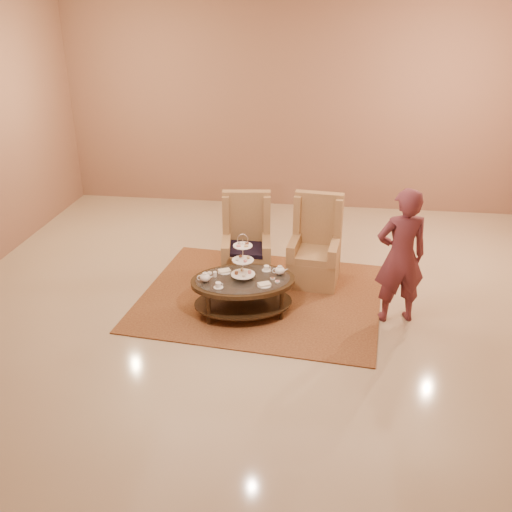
# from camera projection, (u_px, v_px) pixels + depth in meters

# --- Properties ---
(ground) EXTENTS (8.00, 8.00, 0.00)m
(ground) POSITION_uv_depth(u_px,v_px,m) (263.00, 314.00, 6.94)
(ground) COLOR #C5B292
(ground) RESTS_ON ground
(ceiling) EXTENTS (8.00, 8.00, 0.02)m
(ceiling) POSITION_uv_depth(u_px,v_px,m) (263.00, 314.00, 6.94)
(ceiling) COLOR silver
(ceiling) RESTS_ON ground
(wall_back) EXTENTS (8.00, 0.04, 3.50)m
(wall_back) POSITION_uv_depth(u_px,v_px,m) (292.00, 108.00, 9.80)
(wall_back) COLOR #9C6D55
(wall_back) RESTS_ON ground
(rug) EXTENTS (3.22, 2.77, 0.02)m
(rug) POSITION_uv_depth(u_px,v_px,m) (261.00, 296.00, 7.31)
(rug) COLOR olive
(rug) RESTS_ON ground
(tea_table) EXTENTS (1.43, 1.15, 1.04)m
(tea_table) POSITION_uv_depth(u_px,v_px,m) (243.00, 285.00, 6.80)
(tea_table) COLOR black
(tea_table) RESTS_ON ground
(armchair_left) EXTENTS (0.72, 0.74, 1.18)m
(armchair_left) POSITION_uv_depth(u_px,v_px,m) (247.00, 251.00, 7.65)
(armchair_left) COLOR #A87F4F
(armchair_left) RESTS_ON ground
(armchair_right) EXTENTS (0.71, 0.73, 1.19)m
(armchair_right) POSITION_uv_depth(u_px,v_px,m) (315.00, 253.00, 7.60)
(armchair_right) COLOR #A87F4F
(armchair_right) RESTS_ON ground
(person) EXTENTS (0.67, 0.52, 1.64)m
(person) POSITION_uv_depth(u_px,v_px,m) (401.00, 257.00, 6.49)
(person) COLOR brown
(person) RESTS_ON ground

